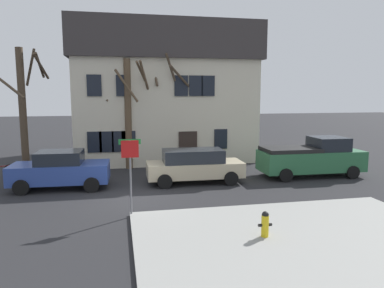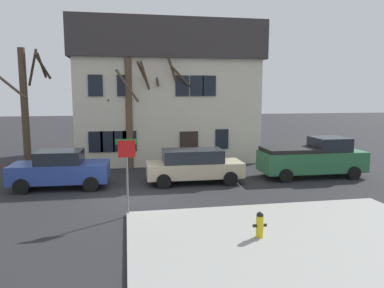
{
  "view_description": "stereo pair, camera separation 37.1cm",
  "coord_description": "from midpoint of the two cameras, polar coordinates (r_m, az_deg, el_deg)",
  "views": [
    {
      "loc": [
        -0.46,
        -15.04,
        4.35
      ],
      "look_at": [
        3.24,
        3.25,
        1.75
      ],
      "focal_mm": 34.04,
      "sensor_mm": 36.0,
      "label": 1
    },
    {
      "loc": [
        -0.1,
        -15.11,
        4.35
      ],
      "look_at": [
        3.24,
        3.25,
        1.75
      ],
      "focal_mm": 34.04,
      "sensor_mm": 36.0,
      "label": 2
    }
  ],
  "objects": [
    {
      "name": "pickup_truck_green",
      "position": [
        20.14,
        17.75,
        -2.03
      ],
      "size": [
        5.43,
        2.21,
        2.07
      ],
      "color": "#2D6B42",
      "rests_on": "ground_plane"
    },
    {
      "name": "car_blue_sedan",
      "position": [
        17.86,
        -20.48,
        -3.81
      ],
      "size": [
        4.42,
        2.22,
        1.75
      ],
      "color": "#2D4799",
      "rests_on": "ground_plane"
    },
    {
      "name": "sidewalk_slab",
      "position": [
        11.49,
        15.94,
        -14.3
      ],
      "size": [
        9.81,
        6.81,
        0.12
      ],
      "primitive_type": "cube",
      "color": "#999993",
      "rests_on": "ground_plane"
    },
    {
      "name": "building_main",
      "position": [
        25.86,
        -5.2,
        8.09
      ],
      "size": [
        11.68,
        9.26,
        8.72
      ],
      "color": "beige",
      "rests_on": "ground_plane"
    },
    {
      "name": "street_sign_pole",
      "position": [
        12.89,
        -10.47,
        -2.94
      ],
      "size": [
        0.76,
        0.07,
        2.78
      ],
      "color": "slate",
      "rests_on": "ground_plane"
    },
    {
      "name": "tree_bare_near",
      "position": [
        22.41,
        -25.3,
        5.61
      ],
      "size": [
        2.8,
        2.57,
        6.85
      ],
      "color": "#4C3D2D",
      "rests_on": "ground_plane"
    },
    {
      "name": "ground_plane",
      "position": [
        15.69,
        -10.08,
        -8.3
      ],
      "size": [
        120.0,
        120.0,
        0.0
      ],
      "primitive_type": "plane",
      "color": "#262628"
    },
    {
      "name": "tree_bare_mid",
      "position": [
        21.31,
        -10.34,
        5.35
      ],
      "size": [
        2.72,
        2.71,
        6.32
      ],
      "color": "brown",
      "rests_on": "ground_plane"
    },
    {
      "name": "fire_hydrant",
      "position": [
        11.22,
        10.43,
        -12.16
      ],
      "size": [
        0.42,
        0.22,
        0.78
      ],
      "color": "gold",
      "rests_on": "sidewalk_slab"
    },
    {
      "name": "tree_bare_far",
      "position": [
        21.79,
        -4.92,
        5.26
      ],
      "size": [
        3.06,
        3.06,
        6.6
      ],
      "color": "#4C3D2D",
      "rests_on": "ground_plane"
    },
    {
      "name": "bicycle_leaning",
      "position": [
        21.56,
        -28.21,
        -3.68
      ],
      "size": [
        1.69,
        0.54,
        1.03
      ],
      "color": "black",
      "rests_on": "ground_plane"
    },
    {
      "name": "car_beige_wagon",
      "position": [
        17.79,
        -0.23,
        -3.37
      ],
      "size": [
        4.69,
        2.01,
        1.65
      ],
      "color": "#C6B793",
      "rests_on": "ground_plane"
    }
  ]
}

